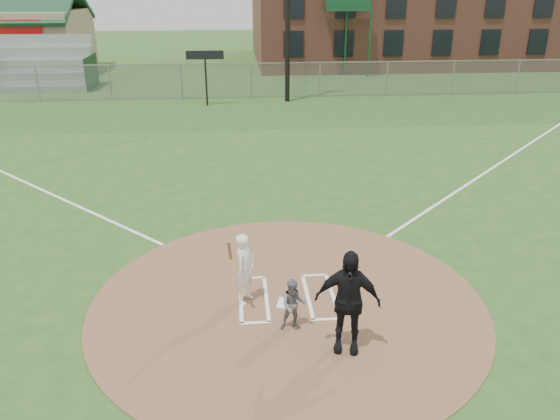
{
  "coord_description": "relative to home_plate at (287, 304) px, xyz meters",
  "views": [
    {
      "loc": [
        -1.0,
        -9.96,
        6.36
      ],
      "look_at": [
        0.0,
        2.0,
        1.3
      ],
      "focal_mm": 35.0,
      "sensor_mm": 36.0,
      "label": 1
    }
  ],
  "objects": [
    {
      "name": "batter_at_plate",
      "position": [
        -0.88,
        0.22,
        0.77
      ],
      "size": [
        0.65,
        1.04,
        1.78
      ],
      "color": "white",
      "rests_on": "dirt_circle"
    },
    {
      "name": "scoreboard_sign",
      "position": [
        -2.48,
        20.32,
        2.35
      ],
      "size": [
        2.0,
        0.1,
        2.93
      ],
      "color": "black",
      "rests_on": "ground"
    },
    {
      "name": "bleachers",
      "position": [
        -12.98,
        26.32,
        1.56
      ],
      "size": [
        6.08,
        3.2,
        3.2
      ],
      "color": "#B7BABF",
      "rests_on": "ground"
    },
    {
      "name": "outfield_fence",
      "position": [
        0.02,
        22.12,
        0.98
      ],
      "size": [
        56.08,
        0.08,
        2.03
      ],
      "color": "slate",
      "rests_on": "ground"
    },
    {
      "name": "foul_line_third",
      "position": [
        -8.98,
        9.12,
        -0.03
      ],
      "size": [
        17.04,
        17.04,
        0.01
      ],
      "primitive_type": "cube",
      "rotation": [
        0.0,
        0.0,
        0.79
      ],
      "color": "white",
      "rests_on": "ground"
    },
    {
      "name": "umpire",
      "position": [
        0.93,
        -1.57,
        1.0
      ],
      "size": [
        1.27,
        0.76,
        2.02
      ],
      "primitive_type": "imported",
      "rotation": [
        0.0,
        0.0,
        -0.23
      ],
      "color": "black",
      "rests_on": "dirt_circle"
    },
    {
      "name": "home_plate",
      "position": [
        0.0,
        0.0,
        0.0
      ],
      "size": [
        0.51,
        0.51,
        0.03
      ],
      "primitive_type": "cube",
      "rotation": [
        0.0,
        0.0,
        -0.27
      ],
      "color": "white",
      "rests_on": "dirt_circle"
    },
    {
      "name": "catcher",
      "position": [
        0.03,
        -0.86,
        0.52
      ],
      "size": [
        0.52,
        0.41,
        1.07
      ],
      "primitive_type": "imported",
      "rotation": [
        0.0,
        0.0,
        0.01
      ],
      "color": "slate",
      "rests_on": "dirt_circle"
    },
    {
      "name": "batters_boxes",
      "position": [
        0.02,
        0.27,
        -0.01
      ],
      "size": [
        2.08,
        1.88,
        0.01
      ],
      "color": "white",
      "rests_on": "dirt_circle"
    },
    {
      "name": "ground",
      "position": [
        0.02,
        0.12,
        -0.03
      ],
      "size": [
        140.0,
        140.0,
        0.0
      ],
      "primitive_type": "plane",
      "color": "#29501B",
      "rests_on": "ground"
    },
    {
      "name": "foul_line_first",
      "position": [
        9.02,
        9.12,
        -0.03
      ],
      "size": [
        17.04,
        17.04,
        0.01
      ],
      "primitive_type": "cube",
      "rotation": [
        0.0,
        0.0,
        -0.79
      ],
      "color": "white",
      "rests_on": "ground"
    },
    {
      "name": "dirt_circle",
      "position": [
        0.02,
        0.12,
        -0.02
      ],
      "size": [
        8.4,
        8.4,
        0.02
      ],
      "primitive_type": "cylinder",
      "color": "brown",
      "rests_on": "ground"
    }
  ]
}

